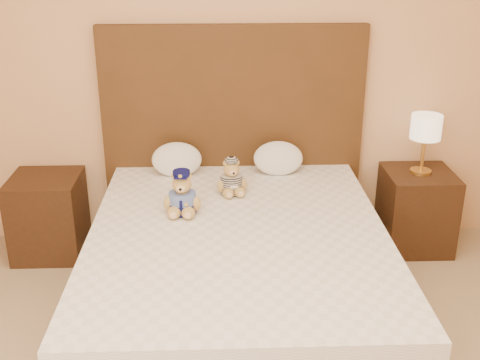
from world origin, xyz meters
name	(u,v)px	position (x,y,z in m)	size (l,w,h in m)	color
room_walls	(245,2)	(0.00, 0.46, 1.81)	(4.04, 4.52, 2.72)	#DEAA79
bed	(238,274)	(0.00, 1.20, 0.28)	(1.60, 2.00, 0.55)	white
headboard	(233,137)	(0.00, 2.21, 0.75)	(1.75, 0.08, 1.50)	#472A15
nightstand_left	(48,216)	(-1.25, 2.00, 0.28)	(0.45, 0.45, 0.55)	#351C11
nightstand_right	(416,210)	(1.25, 2.00, 0.28)	(0.45, 0.45, 0.55)	#351C11
lamp	(426,130)	(1.25, 2.00, 0.85)	(0.20, 0.20, 0.40)	gold
teddy_police	(182,192)	(-0.31, 1.43, 0.68)	(0.22, 0.21, 0.26)	#B18A44
teddy_prisoner	(231,177)	(-0.02, 1.70, 0.66)	(0.20, 0.19, 0.22)	#B18A44
pillow_left	(177,158)	(-0.38, 2.03, 0.67)	(0.33, 0.21, 0.23)	white
pillow_right	(278,157)	(0.29, 2.03, 0.67)	(0.33, 0.21, 0.23)	white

